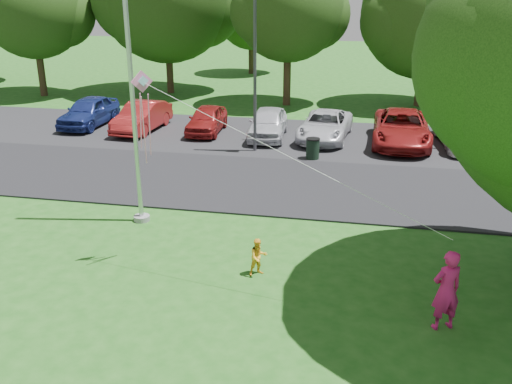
% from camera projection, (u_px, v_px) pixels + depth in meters
% --- Properties ---
extents(ground, '(120.00, 120.00, 0.00)m').
position_uv_depth(ground, '(206.00, 322.00, 12.51)').
color(ground, '#1B5315').
rests_on(ground, ground).
extents(park_road, '(60.00, 6.00, 0.06)m').
position_uv_depth(park_road, '(274.00, 184.00, 20.76)').
color(park_road, black).
rests_on(park_road, ground).
extents(parking_strip, '(42.00, 7.00, 0.06)m').
position_uv_depth(parking_strip, '(297.00, 138.00, 26.73)').
color(parking_strip, black).
rests_on(parking_strip, ground).
extents(flagpole, '(0.50, 0.50, 10.00)m').
position_uv_depth(flagpole, '(132.00, 87.00, 16.27)').
color(flagpole, '#B7BABF').
rests_on(flagpole, ground).
extents(street_lamp, '(1.88, 0.28, 6.69)m').
position_uv_depth(street_lamp, '(261.00, 58.00, 23.26)').
color(street_lamp, '#3F3F44').
rests_on(street_lamp, ground).
extents(trash_can, '(0.58, 0.58, 0.92)m').
position_uv_depth(trash_can, '(313.00, 149.00, 23.46)').
color(trash_can, black).
rests_on(trash_can, ground).
extents(tree_row, '(64.35, 11.94, 10.88)m').
position_uv_depth(tree_row, '(347.00, 3.00, 32.44)').
color(tree_row, '#332316').
rests_on(tree_row, ground).
extents(horizon_trees, '(77.46, 7.20, 7.02)m').
position_uv_depth(horizon_trees, '(387.00, 18.00, 41.34)').
color(horizon_trees, '#332316').
rests_on(horizon_trees, ground).
extents(parked_cars, '(22.85, 5.64, 1.49)m').
position_uv_depth(parked_cars, '(327.00, 125.00, 26.15)').
color(parked_cars, navy).
rests_on(parked_cars, ground).
extents(woman, '(0.80, 0.69, 1.84)m').
position_uv_depth(woman, '(446.00, 290.00, 12.00)').
color(woman, '#C31A65').
rests_on(woman, ground).
extents(child_yellow, '(0.61, 0.58, 0.98)m').
position_uv_depth(child_yellow, '(258.00, 257.00, 14.36)').
color(child_yellow, yellow).
rests_on(child_yellow, ground).
extents(kite, '(7.45, 2.01, 2.95)m').
position_uv_depth(kite, '(152.00, 104.00, 13.65)').
color(kite, pink).
rests_on(kite, ground).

